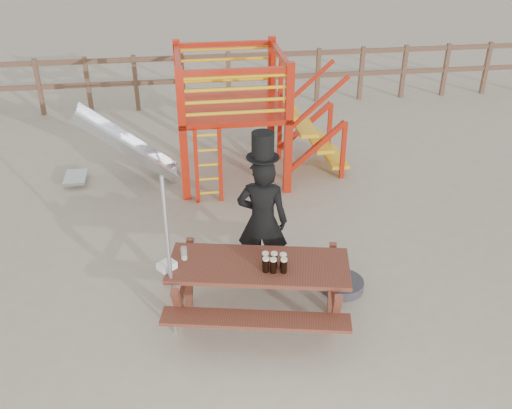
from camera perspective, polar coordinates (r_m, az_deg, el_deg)
name	(u,v)px	position (r m, az deg, el deg)	size (l,w,h in m)	color
ground	(248,309)	(6.76, -0.81, -10.39)	(60.00, 60.00, 0.00)	tan
back_fence	(206,74)	(12.69, -5.07, 12.87)	(15.09, 0.09, 1.20)	brown
playground_fort	(226,114)	(9.36, -2.99, 9.01)	(4.71, 1.84, 2.10)	#B41E0C
picnic_table	(259,285)	(6.34, 0.26, -8.02)	(2.18, 1.72, 0.76)	brown
man_with_hat	(262,218)	(6.74, 0.64, -1.36)	(0.69, 0.54, 1.97)	black
metal_pole	(169,261)	(5.92, -8.67, -5.59)	(0.04, 0.04, 1.94)	#B2B2B7
parasol_base	(342,285)	(7.10, 8.62, -7.93)	(0.52, 0.52, 0.22)	#333338
paper_bag	(167,266)	(6.15, -8.91, -6.07)	(0.18, 0.14, 0.08)	white
stout_pints	(274,262)	(6.05, 1.83, -5.81)	(0.26, 0.21, 0.17)	black
empty_glasses	(184,254)	(6.26, -7.22, -4.90)	(0.07, 0.07, 0.15)	silver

